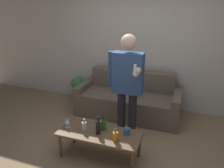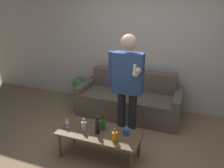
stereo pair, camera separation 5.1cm
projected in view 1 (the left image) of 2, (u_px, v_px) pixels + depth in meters
name	position (u px, v px, depth m)	size (l,w,h in m)	color
ground_plane	(112.00, 161.00, 3.04)	(16.00, 16.00, 0.00)	#997A56
wall_back	(145.00, 43.00, 4.33)	(8.00, 0.06, 2.70)	silver
couch	(129.00, 99.00, 4.30)	(1.96, 0.86, 0.83)	#6B5B4C
coffee_table	(100.00, 135.00, 3.02)	(1.15, 0.48, 0.40)	brown
bottle_orange	(98.00, 127.00, 2.95)	(0.07, 0.07, 0.26)	black
bottle_green	(84.00, 126.00, 3.03)	(0.07, 0.07, 0.18)	silver
bottle_dark	(104.00, 125.00, 3.04)	(0.08, 0.08, 0.20)	#23752D
bottle_yellow	(115.00, 136.00, 2.80)	(0.07, 0.07, 0.17)	orange
wine_glass_near	(67.00, 121.00, 3.10)	(0.07, 0.07, 0.15)	silver
cup_on_table	(127.00, 131.00, 2.94)	(0.08, 0.08, 0.10)	#3366B2
person_standing_front	(127.00, 82.00, 3.23)	(0.53, 0.44, 1.68)	#232328
potted_plant	(77.00, 85.00, 4.98)	(0.29, 0.29, 0.52)	#4C4C51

